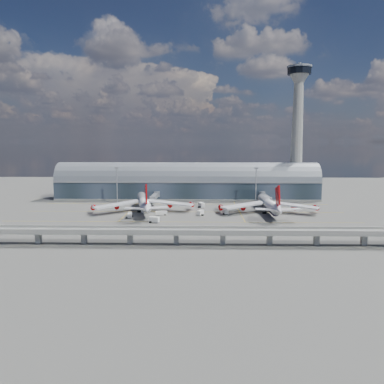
{
  "coord_description": "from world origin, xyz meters",
  "views": [
    {
      "loc": [
        10.44,
        -211.59,
        43.81
      ],
      "look_at": [
        5.26,
        10.0,
        14.0
      ],
      "focal_mm": 35.0,
      "sensor_mm": 36.0,
      "label": 1
    }
  ],
  "objects_px": {
    "airliner_left": "(144,202)",
    "service_truck_3": "(200,213)",
    "cargo_train_1": "(276,229)",
    "control_tower": "(297,132)",
    "service_truck_2": "(161,213)",
    "service_truck_5": "(201,205)",
    "service_truck_4": "(226,211)",
    "floodlight_mast_right": "(256,184)",
    "cargo_train_2": "(274,229)",
    "airliner_right": "(269,205)",
    "service_truck_0": "(130,215)",
    "cargo_train_0": "(210,230)",
    "service_truck_1": "(154,220)",
    "floodlight_mast_left": "(117,184)"
  },
  "relations": [
    {
      "from": "control_tower",
      "to": "service_truck_4",
      "type": "bearing_deg",
      "value": -130.47
    },
    {
      "from": "control_tower",
      "to": "cargo_train_1",
      "type": "xyz_separation_m",
      "value": [
        -36.98,
        -112.19,
        -50.67
      ]
    },
    {
      "from": "cargo_train_2",
      "to": "service_truck_4",
      "type": "bearing_deg",
      "value": 40.11
    },
    {
      "from": "service_truck_1",
      "to": "cargo_train_2",
      "type": "height_order",
      "value": "service_truck_1"
    },
    {
      "from": "service_truck_0",
      "to": "cargo_train_1",
      "type": "xyz_separation_m",
      "value": [
        78.81,
        -30.29,
        -0.51
      ]
    },
    {
      "from": "service_truck_3",
      "to": "cargo_train_1",
      "type": "height_order",
      "value": "service_truck_3"
    },
    {
      "from": "floodlight_mast_left",
      "to": "control_tower",
      "type": "bearing_deg",
      "value": 11.72
    },
    {
      "from": "service_truck_2",
      "to": "service_truck_3",
      "type": "relative_size",
      "value": 1.13
    },
    {
      "from": "control_tower",
      "to": "floodlight_mast_left",
      "type": "relative_size",
      "value": 4.01
    },
    {
      "from": "cargo_train_2",
      "to": "airliner_left",
      "type": "bearing_deg",
      "value": 69.68
    },
    {
      "from": "airliner_left",
      "to": "control_tower",
      "type": "bearing_deg",
      "value": 17.94
    },
    {
      "from": "service_truck_5",
      "to": "service_truck_3",
      "type": "bearing_deg",
      "value": -112.25
    },
    {
      "from": "floodlight_mast_left",
      "to": "cargo_train_0",
      "type": "relative_size",
      "value": 2.39
    },
    {
      "from": "airliner_left",
      "to": "floodlight_mast_right",
      "type": "bearing_deg",
      "value": 13.19
    },
    {
      "from": "control_tower",
      "to": "airliner_left",
      "type": "distance_m",
      "value": 135.16
    },
    {
      "from": "service_truck_4",
      "to": "service_truck_2",
      "type": "bearing_deg",
      "value": 177.05
    },
    {
      "from": "service_truck_4",
      "to": "cargo_train_2",
      "type": "height_order",
      "value": "service_truck_4"
    },
    {
      "from": "service_truck_1",
      "to": "cargo_train_0",
      "type": "relative_size",
      "value": 0.56
    },
    {
      "from": "control_tower",
      "to": "cargo_train_0",
      "type": "height_order",
      "value": "control_tower"
    },
    {
      "from": "floodlight_mast_left",
      "to": "service_truck_1",
      "type": "height_order",
      "value": "floodlight_mast_left"
    },
    {
      "from": "control_tower",
      "to": "service_truck_2",
      "type": "xyz_separation_m",
      "value": [
        -98.17,
        -73.75,
        -50.35
      ]
    },
    {
      "from": "airliner_right",
      "to": "service_truck_0",
      "type": "relative_size",
      "value": 9.06
    },
    {
      "from": "service_truck_3",
      "to": "cargo_train_1",
      "type": "distance_m",
      "value": 54.3
    },
    {
      "from": "airliner_left",
      "to": "cargo_train_1",
      "type": "height_order",
      "value": "airliner_left"
    },
    {
      "from": "airliner_left",
      "to": "service_truck_3",
      "type": "relative_size",
      "value": 10.82
    },
    {
      "from": "airliner_right",
      "to": "service_truck_5",
      "type": "xyz_separation_m",
      "value": [
        -41.61,
        19.96,
        -3.75
      ]
    },
    {
      "from": "service_truck_2",
      "to": "service_truck_3",
      "type": "bearing_deg",
      "value": -102.02
    },
    {
      "from": "airliner_left",
      "to": "airliner_right",
      "type": "bearing_deg",
      "value": -13.87
    },
    {
      "from": "floodlight_mast_right",
      "to": "cargo_train_0",
      "type": "relative_size",
      "value": 2.39
    },
    {
      "from": "service_truck_2",
      "to": "floodlight_mast_right",
      "type": "bearing_deg",
      "value": -67.7
    },
    {
      "from": "floodlight_mast_right",
      "to": "cargo_train_2",
      "type": "xyz_separation_m",
      "value": [
        -3.11,
        -84.85,
        -12.88
      ]
    },
    {
      "from": "service_truck_0",
      "to": "cargo_train_1",
      "type": "distance_m",
      "value": 84.43
    },
    {
      "from": "control_tower",
      "to": "service_truck_2",
      "type": "relative_size",
      "value": 14.52
    },
    {
      "from": "airliner_left",
      "to": "service_truck_1",
      "type": "bearing_deg",
      "value": -83.52
    },
    {
      "from": "floodlight_mast_right",
      "to": "service_truck_4",
      "type": "distance_m",
      "value": 49.51
    },
    {
      "from": "control_tower",
      "to": "airliner_right",
      "type": "height_order",
      "value": "control_tower"
    },
    {
      "from": "cargo_train_0",
      "to": "service_truck_3",
      "type": "bearing_deg",
      "value": 4.44
    },
    {
      "from": "service_truck_0",
      "to": "cargo_train_1",
      "type": "relative_size",
      "value": 0.86
    },
    {
      "from": "cargo_train_2",
      "to": "control_tower",
      "type": "bearing_deg",
      "value": -4.51
    },
    {
      "from": "service_truck_0",
      "to": "service_truck_5",
      "type": "relative_size",
      "value": 1.02
    },
    {
      "from": "airliner_left",
      "to": "service_truck_5",
      "type": "distance_m",
      "value": 40.48
    },
    {
      "from": "floodlight_mast_left",
      "to": "service_truck_4",
      "type": "height_order",
      "value": "floodlight_mast_left"
    },
    {
      "from": "service_truck_3",
      "to": "service_truck_5",
      "type": "bearing_deg",
      "value": 112.98
    },
    {
      "from": "airliner_right",
      "to": "airliner_left",
      "type": "bearing_deg",
      "value": 177.18
    },
    {
      "from": "airliner_right",
      "to": "service_truck_3",
      "type": "xyz_separation_m",
      "value": [
        -42.27,
        -7.13,
        -3.91
      ]
    },
    {
      "from": "service_truck_1",
      "to": "cargo_train_0",
      "type": "bearing_deg",
      "value": -106.42
    },
    {
      "from": "service_truck_5",
      "to": "service_truck_4",
      "type": "bearing_deg",
      "value": -78.64
    },
    {
      "from": "floodlight_mast_left",
      "to": "service_truck_2",
      "type": "relative_size",
      "value": 3.62
    },
    {
      "from": "service_truck_3",
      "to": "floodlight_mast_left",
      "type": "bearing_deg",
      "value": 167.6
    },
    {
      "from": "service_truck_2",
      "to": "cargo_train_0",
      "type": "distance_m",
      "value": 50.09
    }
  ]
}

